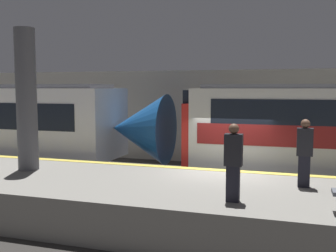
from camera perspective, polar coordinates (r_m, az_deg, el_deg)
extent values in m
plane|color=#33302D|center=(12.21, 8.55, -11.03)|extent=(120.00, 120.00, 0.00)
cube|color=gray|center=(10.06, 6.69, -11.58)|extent=(40.00, 4.24, 1.03)
cube|color=#EAD14C|center=(11.81, 8.51, -6.41)|extent=(40.00, 0.30, 0.01)
cube|color=#B2AD9E|center=(17.95, 11.72, 1.19)|extent=(50.00, 0.15, 4.28)
cylinder|color=#56565B|center=(12.36, -19.85, 3.61)|extent=(0.60, 0.60, 4.19)
cone|color=#195199|center=(15.01, -4.16, -0.40)|extent=(2.20, 2.65, 2.65)
sphere|color=#F2EFCC|center=(14.74, -0.71, -2.13)|extent=(0.20, 0.20, 0.20)
cube|color=red|center=(14.37, 3.95, -1.00)|extent=(0.25, 2.86, 2.23)
cube|color=black|center=(14.28, 3.98, 3.46)|extent=(0.25, 2.57, 0.89)
sphere|color=#EA4C42|center=(13.82, 2.68, -2.88)|extent=(0.18, 0.18, 0.18)
sphere|color=#EA4C42|center=(15.08, 3.94, -2.18)|extent=(0.18, 0.18, 0.18)
cube|color=black|center=(10.31, 19.11, -6.23)|extent=(0.28, 0.20, 0.78)
cube|color=#232328|center=(10.19, 19.24, -2.20)|extent=(0.38, 0.24, 0.68)
sphere|color=brown|center=(10.14, 19.33, 0.32)|extent=(0.22, 0.22, 0.22)
cube|color=black|center=(8.64, 9.41, -8.25)|extent=(0.28, 0.20, 0.79)
cube|color=#232328|center=(8.49, 9.49, -3.43)|extent=(0.38, 0.24, 0.68)
sphere|color=brown|center=(8.43, 9.54, -0.39)|extent=(0.22, 0.22, 0.22)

